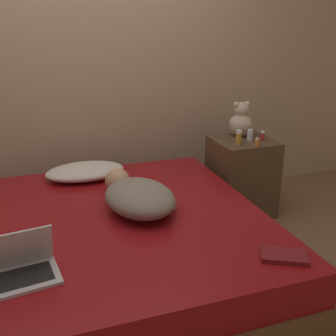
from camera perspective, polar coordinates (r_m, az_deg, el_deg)
ground_plane at (r=2.60m, az=-7.37°, el=-15.53°), size 12.00×12.00×0.00m
wall_back at (r=3.31m, az=-12.81°, el=16.01°), size 8.00×0.06×2.60m
bed at (r=2.48m, az=-7.59°, el=-11.49°), size 1.79×1.82×0.43m
nightstand at (r=3.33m, az=10.58°, el=-1.22°), size 0.47×0.46×0.63m
pillow at (r=2.97m, az=-11.92°, el=-0.47°), size 0.57×0.36×0.10m
person_lying at (r=2.41m, az=-4.45°, el=-4.03°), size 0.49×0.71×0.18m
laptop at (r=1.93m, az=-20.67°, el=-13.36°), size 0.35×0.27×0.22m
teddy_bear at (r=3.31m, az=10.52°, el=6.72°), size 0.19×0.19×0.29m
bottle_red at (r=3.25m, az=13.55°, el=4.59°), size 0.04×0.04×0.07m
bottle_orange at (r=3.08m, az=12.79°, el=3.71°), size 0.03×0.03×0.06m
bottle_amber at (r=3.10m, az=10.24°, el=4.42°), size 0.05×0.05×0.11m
bottle_clear at (r=3.21m, az=11.82°, el=4.70°), size 0.05×0.05×0.09m
book at (r=2.04m, az=16.47°, el=-12.13°), size 0.26×0.22×0.02m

